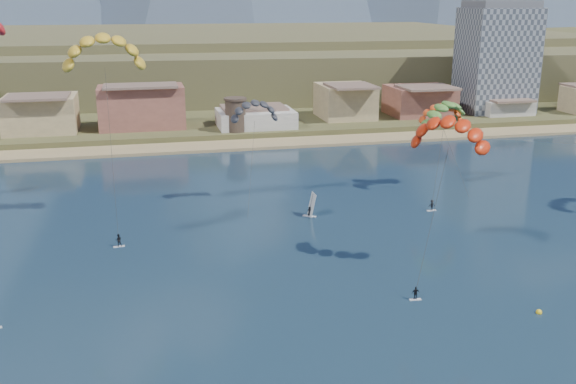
{
  "coord_description": "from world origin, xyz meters",
  "views": [
    {
      "loc": [
        -18.57,
        -49.55,
        34.98
      ],
      "look_at": [
        0.0,
        32.0,
        10.0
      ],
      "focal_mm": 40.85,
      "sensor_mm": 36.0,
      "label": 1
    }
  ],
  "objects_px": {
    "kitesurfer_orange": "(450,128)",
    "buoy": "(539,312)",
    "kitesurfer_yellow": "(103,47)",
    "watchtower": "(236,114)",
    "apartment_tower": "(497,58)",
    "windsurfer": "(310,209)",
    "kitesurfer_green": "(445,111)"
  },
  "relations": [
    {
      "from": "watchtower",
      "to": "windsurfer",
      "type": "distance_m",
      "value": 64.22
    },
    {
      "from": "kitesurfer_yellow",
      "to": "kitesurfer_orange",
      "type": "bearing_deg",
      "value": -32.03
    },
    {
      "from": "apartment_tower",
      "to": "kitesurfer_green",
      "type": "distance_m",
      "value": 84.82
    },
    {
      "from": "windsurfer",
      "to": "buoy",
      "type": "xyz_separation_m",
      "value": [
        16.89,
        -39.46,
        -1.13
      ]
    },
    {
      "from": "windsurfer",
      "to": "buoy",
      "type": "relative_size",
      "value": 5.61
    },
    {
      "from": "watchtower",
      "to": "kitesurfer_green",
      "type": "xyz_separation_m",
      "value": [
        30.47,
        -54.8,
        8.8
      ]
    },
    {
      "from": "apartment_tower",
      "to": "windsurfer",
      "type": "distance_m",
      "value": 110.87
    },
    {
      "from": "apartment_tower",
      "to": "watchtower",
      "type": "height_order",
      "value": "apartment_tower"
    },
    {
      "from": "apartment_tower",
      "to": "kitesurfer_green",
      "type": "height_order",
      "value": "apartment_tower"
    },
    {
      "from": "kitesurfer_green",
      "to": "windsurfer",
      "type": "bearing_deg",
      "value": -161.63
    },
    {
      "from": "kitesurfer_orange",
      "to": "kitesurfer_green",
      "type": "xyz_separation_m",
      "value": [
        15.74,
        33.3,
        -3.82
      ]
    },
    {
      "from": "apartment_tower",
      "to": "buoy",
      "type": "bearing_deg",
      "value": -117.14
    },
    {
      "from": "buoy",
      "to": "kitesurfer_orange",
      "type": "bearing_deg",
      "value": 108.35
    },
    {
      "from": "apartment_tower",
      "to": "kitesurfer_yellow",
      "type": "relative_size",
      "value": 1.03
    },
    {
      "from": "apartment_tower",
      "to": "buoy",
      "type": "relative_size",
      "value": 45.44
    },
    {
      "from": "kitesurfer_green",
      "to": "buoy",
      "type": "bearing_deg",
      "value": -102.37
    },
    {
      "from": "kitesurfer_orange",
      "to": "buoy",
      "type": "bearing_deg",
      "value": -71.65
    },
    {
      "from": "kitesurfer_orange",
      "to": "apartment_tower",
      "type": "bearing_deg",
      "value": 57.41
    },
    {
      "from": "kitesurfer_yellow",
      "to": "watchtower",
      "type": "bearing_deg",
      "value": 65.19
    },
    {
      "from": "buoy",
      "to": "kitesurfer_green",
      "type": "bearing_deg",
      "value": 77.63
    },
    {
      "from": "kitesurfer_orange",
      "to": "buoy",
      "type": "relative_size",
      "value": 32.13
    },
    {
      "from": "watchtower",
      "to": "kitesurfer_yellow",
      "type": "height_order",
      "value": "kitesurfer_yellow"
    },
    {
      "from": "apartment_tower",
      "to": "kitesurfer_orange",
      "type": "xyz_separation_m",
      "value": [
        -65.27,
        -102.1,
        1.17
      ]
    },
    {
      "from": "kitesurfer_orange",
      "to": "kitesurfer_yellow",
      "type": "bearing_deg",
      "value": 147.97
    },
    {
      "from": "watchtower",
      "to": "windsurfer",
      "type": "xyz_separation_m",
      "value": [
        2.92,
        -63.95,
        -5.11
      ]
    },
    {
      "from": "buoy",
      "to": "kitesurfer_yellow",
      "type": "bearing_deg",
      "value": 138.72
    },
    {
      "from": "kitesurfer_green",
      "to": "buoy",
      "type": "xyz_separation_m",
      "value": [
        -10.66,
        -48.61,
        -15.05
      ]
    },
    {
      "from": "kitesurfer_yellow",
      "to": "kitesurfer_orange",
      "type": "xyz_separation_m",
      "value": [
        43.02,
        -26.91,
        -8.93
      ]
    },
    {
      "from": "kitesurfer_orange",
      "to": "windsurfer",
      "type": "height_order",
      "value": "kitesurfer_orange"
    },
    {
      "from": "windsurfer",
      "to": "apartment_tower",
      "type": "bearing_deg",
      "value": 45.32
    },
    {
      "from": "watchtower",
      "to": "buoy",
      "type": "xyz_separation_m",
      "value": [
        19.81,
        -103.41,
        -6.25
      ]
    },
    {
      "from": "apartment_tower",
      "to": "kitesurfer_yellow",
      "type": "height_order",
      "value": "apartment_tower"
    }
  ]
}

